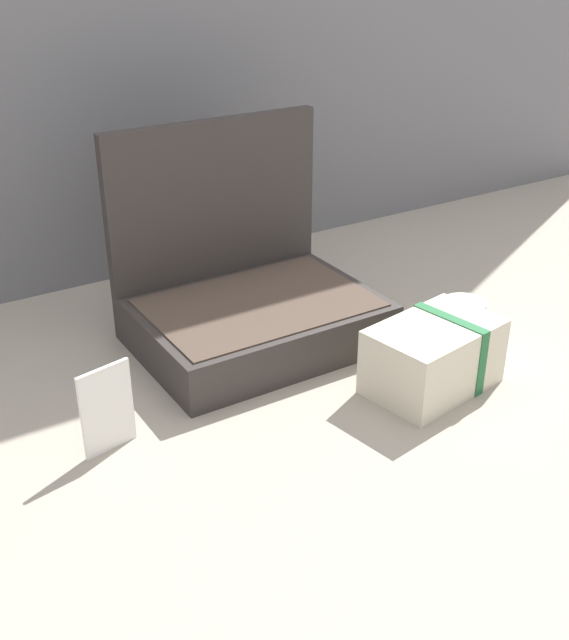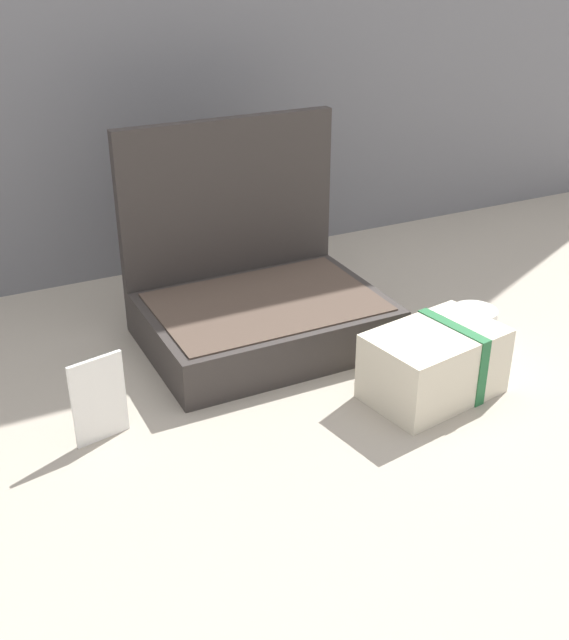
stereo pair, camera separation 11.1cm
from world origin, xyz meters
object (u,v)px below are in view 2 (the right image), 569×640
object	(u,v)px
coffee_mug	(471,330)
info_card_left	(99,399)
open_suitcase	(256,296)
cream_toiletry_bag	(435,363)

from	to	relation	value
coffee_mug	info_card_left	distance (m)	0.68
open_suitcase	cream_toiletry_bag	distance (m)	0.37
coffee_mug	info_card_left	world-z (taller)	info_card_left
open_suitcase	info_card_left	distance (m)	0.40
coffee_mug	info_card_left	size ratio (longest dim) A/B	0.83
cream_toiletry_bag	info_card_left	bearing A→B (deg)	166.98
cream_toiletry_bag	info_card_left	world-z (taller)	info_card_left
open_suitcase	info_card_left	size ratio (longest dim) A/B	3.08
open_suitcase	coffee_mug	xyz separation A→B (m)	(0.33, -0.23, -0.04)
cream_toiletry_bag	open_suitcase	bearing A→B (deg)	118.86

